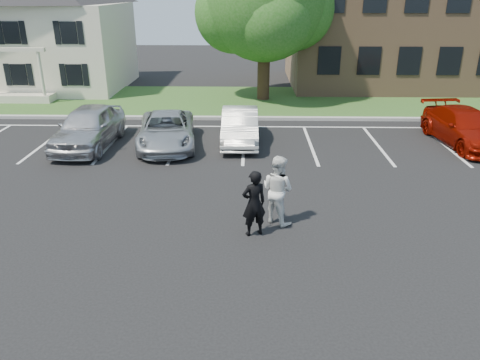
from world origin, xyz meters
name	(u,v)px	position (x,y,z in m)	size (l,w,h in m)	color
ground_plane	(239,239)	(0.00, 0.00, 0.00)	(90.00, 90.00, 0.00)	black
curb	(245,118)	(0.00, 12.00, 0.07)	(40.00, 0.30, 0.15)	gray
grass_strip	(246,101)	(0.00, 16.00, 0.04)	(44.00, 8.00, 0.08)	#29501F
stall_lines	(276,138)	(1.40, 8.95, 0.01)	(34.00, 5.36, 0.01)	silver
house	(41,27)	(-13.00, 19.97, 3.83)	(10.30, 9.22, 7.60)	beige
office_building	(460,20)	(14.00, 21.99, 4.16)	(22.40, 10.40, 8.30)	#8F694B
tree	(266,3)	(1.09, 16.55, 5.35)	(7.80, 7.20, 8.80)	black
man_black_suit	(254,203)	(0.38, 0.25, 0.90)	(0.66, 0.43, 1.81)	black
man_white_shirt	(278,190)	(1.03, 1.01, 0.97)	(0.95, 0.74, 1.95)	silver
car_silver_west	(89,127)	(-6.34, 7.60, 0.83)	(1.97, 4.90, 1.67)	#B8B8BD
car_silver_minivan	(166,130)	(-3.17, 7.71, 0.67)	(2.24, 4.85, 1.35)	#AEB1B6
car_white_sedan	(240,126)	(-0.17, 8.28, 0.71)	(1.49, 4.28, 1.41)	silver
car_red_compact	(465,127)	(9.19, 8.24, 0.73)	(2.04, 5.01, 1.45)	#830F03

